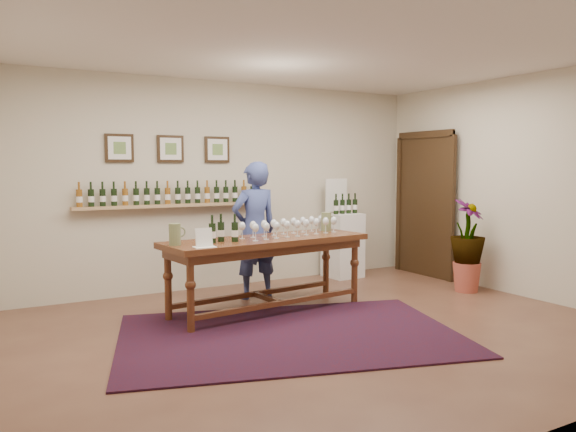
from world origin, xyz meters
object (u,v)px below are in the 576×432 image
tasting_table (267,249)px  potted_plant (468,245)px  display_pedestal (343,245)px  person (255,230)px

tasting_table → potted_plant: bearing=-14.0°
display_pedestal → potted_plant: bearing=-62.5°
potted_plant → person: (-2.59, 1.08, 0.24)m
display_pedestal → potted_plant: 1.85m
display_pedestal → potted_plant: potted_plant is taller
potted_plant → person: size_ratio=0.62×
tasting_table → potted_plant: size_ratio=2.33×
person → potted_plant: bearing=154.1°
display_pedestal → person: (-1.74, -0.55, 0.38)m
tasting_table → person: person is taller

